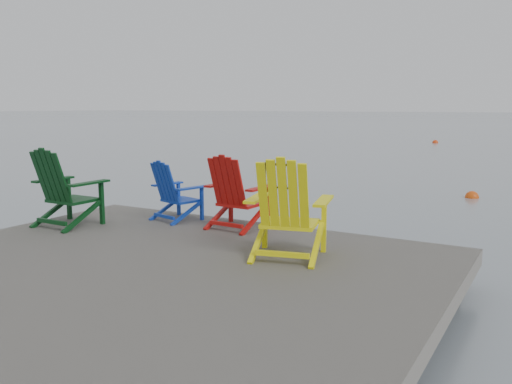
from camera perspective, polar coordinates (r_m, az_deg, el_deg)
The scene contains 9 objects.
ground at distance 6.15m, azimuth -10.67°, elevation -12.08°, with size 400.00×400.00×0.00m, color slate.
dock at distance 6.04m, azimuth -10.76°, elevation -9.00°, with size 6.00×5.00×1.40m.
handrail at distance 7.73m, azimuth 2.37°, elevation 0.42°, with size 0.48×0.04×0.90m.
chair_green at distance 8.13m, azimuth -19.54°, elevation 0.43°, with size 0.89×0.82×1.10m.
chair_blue at distance 8.18m, azimuth -8.58°, elevation 0.14°, with size 0.82×0.78×0.89m.
chair_red at distance 7.53m, azimuth -2.17°, elevation -0.01°, with size 0.85×0.79×1.03m.
chair_yellow at distance 6.04m, azimuth 3.32°, elevation -1.72°, with size 1.05×0.99×1.14m.
buoy_a at distance 14.13m, azimuth 21.77°, elevation -0.56°, with size 0.33×0.33×0.33m, color #D2470C.
buoy_b at distance 34.46m, azimuth 18.34°, elevation 4.93°, with size 0.35×0.35×0.35m, color red.
Camera 1 is at (3.77, -4.34, 2.20)m, focal length 38.00 mm.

